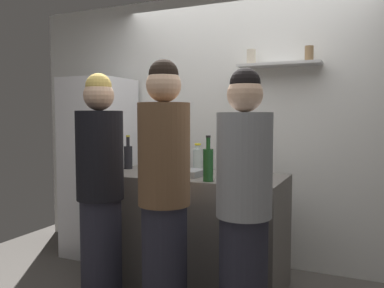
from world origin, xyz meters
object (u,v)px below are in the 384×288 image
at_px(refrigerator, 99,167).
at_px(utensil_holder, 251,171).
at_px(wine_bottle_pale_glass, 157,158).
at_px(person_grey_hoodie, 244,209).
at_px(wine_bottle_green_glass, 208,164).
at_px(water_bottle_plastic, 198,158).
at_px(baking_pan, 181,172).
at_px(wine_bottle_dark_glass, 128,156).
at_px(person_brown_jacket, 164,197).
at_px(person_blonde, 100,193).

height_order(refrigerator, utensil_holder, refrigerator).
relative_size(wine_bottle_pale_glass, person_grey_hoodie, 0.17).
bearing_deg(utensil_holder, wine_bottle_green_glass, -137.09).
distance_m(refrigerator, water_bottle_plastic, 1.15).
height_order(wine_bottle_pale_glass, person_grey_hoodie, person_grey_hoodie).
xyz_separation_m(wine_bottle_green_glass, wine_bottle_pale_glass, (-0.64, 0.39, -0.02)).
bearing_deg(baking_pan, wine_bottle_green_glass, -29.59).
bearing_deg(wine_bottle_green_glass, person_grey_hoodie, -43.94).
height_order(wine_bottle_dark_glass, person_grey_hoodie, person_grey_hoodie).
distance_m(water_bottle_plastic, person_brown_jacket, 0.98).
bearing_deg(person_grey_hoodie, wine_bottle_dark_glass, -47.15).
xyz_separation_m(utensil_holder, person_blonde, (-0.97, -0.58, -0.14)).
relative_size(utensil_holder, person_brown_jacket, 0.12).
height_order(water_bottle_plastic, person_brown_jacket, person_brown_jacket).
bearing_deg(person_blonde, refrigerator, 107.24).
bearing_deg(refrigerator, utensil_holder, -12.42).
bearing_deg(person_blonde, baking_pan, 31.15).
bearing_deg(wine_bottle_dark_glass, person_blonde, -73.12).
xyz_separation_m(wine_bottle_dark_glass, water_bottle_plastic, (0.60, 0.20, -0.01)).
xyz_separation_m(person_brown_jacket, person_grey_hoodie, (0.52, 0.05, -0.04)).
xyz_separation_m(utensil_holder, wine_bottle_pale_glass, (-0.90, 0.15, 0.05)).
distance_m(baking_pan, water_bottle_plastic, 0.38).
bearing_deg(person_grey_hoodie, person_brown_jacket, -13.15).
relative_size(wine_bottle_green_glass, person_brown_jacket, 0.19).
relative_size(utensil_holder, wine_bottle_green_glass, 0.65).
height_order(water_bottle_plastic, person_grey_hoodie, person_grey_hoodie).
bearing_deg(wine_bottle_dark_glass, person_brown_jacket, -44.35).
relative_size(water_bottle_plastic, person_grey_hoodie, 0.14).
bearing_deg(wine_bottle_green_glass, person_brown_jacket, -109.08).
bearing_deg(person_grey_hoodie, refrigerator, -46.82).
bearing_deg(person_blonde, water_bottle_plastic, 45.62).
bearing_deg(utensil_holder, wine_bottle_dark_glass, 175.14).
distance_m(water_bottle_plastic, person_blonde, 0.99).
bearing_deg(wine_bottle_green_glass, person_blonde, -154.19).
bearing_deg(refrigerator, baking_pan, -21.19).
relative_size(wine_bottle_dark_glass, wine_bottle_pale_glass, 1.08).
bearing_deg(utensil_holder, person_blonde, -148.92).
xyz_separation_m(wine_bottle_green_glass, wine_bottle_dark_glass, (-0.92, 0.34, -0.02)).
xyz_separation_m(refrigerator, person_brown_jacket, (1.31, -1.03, -0.01)).
xyz_separation_m(wine_bottle_green_glass, person_grey_hoodie, (0.38, -0.37, -0.22)).
height_order(baking_pan, person_blonde, person_blonde).
height_order(wine_bottle_green_glass, wine_bottle_dark_glass, wine_bottle_green_glass).
bearing_deg(person_blonde, wine_bottle_green_glass, 5.41).
bearing_deg(person_grey_hoodie, wine_bottle_green_glass, -62.53).
distance_m(wine_bottle_dark_glass, person_brown_jacket, 1.09).
relative_size(wine_bottle_dark_glass, person_brown_jacket, 0.17).
distance_m(wine_bottle_dark_glass, wine_bottle_pale_glass, 0.28).
height_order(person_grey_hoodie, person_blonde, person_blonde).
bearing_deg(person_grey_hoodie, wine_bottle_pale_glass, -55.14).
distance_m(refrigerator, baking_pan, 1.24).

